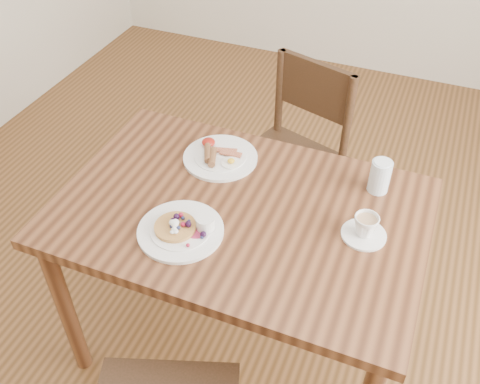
{
  "coord_description": "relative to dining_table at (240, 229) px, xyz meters",
  "views": [
    {
      "loc": [
        0.48,
        -1.18,
        1.95
      ],
      "look_at": [
        0.0,
        0.0,
        0.82
      ],
      "focal_mm": 40.0,
      "sensor_mm": 36.0,
      "label": 1
    }
  ],
  "objects": [
    {
      "name": "chair_far",
      "position": [
        -0.02,
        0.69,
        -0.16
      ],
      "size": [
        0.53,
        0.53,
        0.88
      ],
      "rotation": [
        0.0,
        0.0,
        2.83
      ],
      "color": "#3E2316",
      "rests_on": "ground"
    },
    {
      "name": "teacup_saucer",
      "position": [
        0.4,
        0.03,
        0.13
      ],
      "size": [
        0.14,
        0.14,
        0.08
      ],
      "color": "white",
      "rests_on": "dining_table"
    },
    {
      "name": "dining_table",
      "position": [
        0.0,
        0.0,
        0.0
      ],
      "size": [
        1.2,
        0.8,
        0.75
      ],
      "color": "brown",
      "rests_on": "ground"
    },
    {
      "name": "pancake_plate",
      "position": [
        -0.12,
        -0.17,
        0.11
      ],
      "size": [
        0.27,
        0.27,
        0.06
      ],
      "color": "white",
      "rests_on": "dining_table"
    },
    {
      "name": "breakfast_plate",
      "position": [
        -0.17,
        0.21,
        0.11
      ],
      "size": [
        0.27,
        0.27,
        0.04
      ],
      "color": "white",
      "rests_on": "dining_table"
    },
    {
      "name": "water_glass",
      "position": [
        0.4,
        0.26,
        0.16
      ],
      "size": [
        0.07,
        0.07,
        0.12
      ],
      "primitive_type": "cylinder",
      "color": "silver",
      "rests_on": "dining_table"
    },
    {
      "name": "ground",
      "position": [
        0.0,
        0.0,
        -0.65
      ],
      "size": [
        5.0,
        5.0,
        0.0
      ],
      "primitive_type": "plane",
      "color": "#533417",
      "rests_on": "ground"
    }
  ]
}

